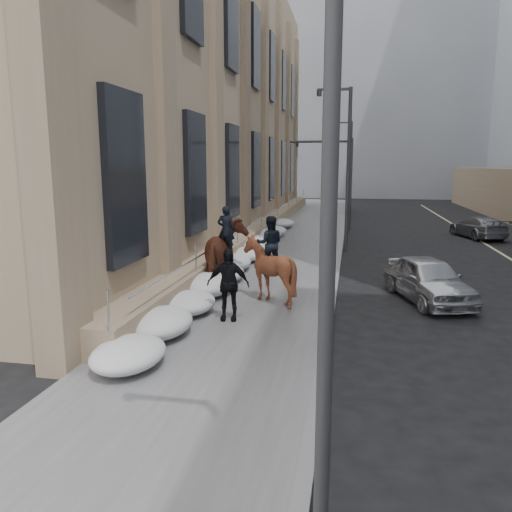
# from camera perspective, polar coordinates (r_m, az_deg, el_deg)

# --- Properties ---
(ground) EXTENTS (140.00, 140.00, 0.00)m
(ground) POSITION_cam_1_polar(r_m,az_deg,el_deg) (12.51, -4.42, -10.00)
(ground) COLOR black
(ground) RESTS_ON ground
(sidewalk) EXTENTS (5.00, 80.00, 0.12)m
(sidewalk) POSITION_cam_1_polar(r_m,az_deg,el_deg) (21.95, 2.45, -0.85)
(sidewalk) COLOR #535356
(sidewalk) RESTS_ON ground
(curb) EXTENTS (0.24, 80.00, 0.12)m
(curb) POSITION_cam_1_polar(r_m,az_deg,el_deg) (21.73, 9.30, -1.10)
(curb) COLOR slate
(curb) RESTS_ON ground
(limestone_building) EXTENTS (6.10, 44.00, 18.00)m
(limestone_building) POSITION_cam_1_polar(r_m,az_deg,el_deg) (32.68, -4.34, 18.42)
(limestone_building) COLOR #8F7B5E
(limestone_building) RESTS_ON ground
(bg_building_mid) EXTENTS (30.00, 12.00, 28.00)m
(bg_building_mid) POSITION_cam_1_polar(r_m,az_deg,el_deg) (71.95, 12.06, 17.95)
(bg_building_mid) COLOR slate
(bg_building_mid) RESTS_ON ground
(bg_building_far) EXTENTS (24.00, 12.00, 20.00)m
(bg_building_far) POSITION_cam_1_polar(r_m,az_deg,el_deg) (83.98, 4.75, 14.29)
(bg_building_far) COLOR gray
(bg_building_far) RESTS_ON ground
(streetlight_near) EXTENTS (1.71, 0.24, 8.00)m
(streetlight_near) POSITION_cam_1_polar(r_m,az_deg,el_deg) (5.31, 6.75, 12.66)
(streetlight_near) COLOR #2D2D30
(streetlight_near) RESTS_ON ground
(streetlight_mid) EXTENTS (1.71, 0.24, 8.00)m
(streetlight_mid) POSITION_cam_1_polar(r_m,az_deg,el_deg) (25.30, 10.16, 10.80)
(streetlight_mid) COLOR #2D2D30
(streetlight_mid) RESTS_ON ground
(streetlight_far) EXTENTS (1.71, 0.24, 8.00)m
(streetlight_far) POSITION_cam_1_polar(r_m,az_deg,el_deg) (45.30, 10.55, 10.57)
(streetlight_far) COLOR #2D2D30
(streetlight_far) RESTS_ON ground
(traffic_signal) EXTENTS (4.10, 0.22, 6.00)m
(traffic_signal) POSITION_cam_1_polar(r_m,az_deg,el_deg) (33.31, 9.18, 9.72)
(traffic_signal) COLOR #2D2D30
(traffic_signal) RESTS_ON ground
(snow_bank) EXTENTS (1.70, 18.10, 0.76)m
(snow_bank) POSITION_cam_1_polar(r_m,az_deg,el_deg) (20.31, -2.30, -0.60)
(snow_bank) COLOR silver
(snow_bank) RESTS_ON sidewalk
(mounted_horse_left) EXTENTS (1.33, 2.76, 2.80)m
(mounted_horse_left) POSITION_cam_1_polar(r_m,az_deg,el_deg) (17.73, -3.46, 0.52)
(mounted_horse_left) COLOR #442014
(mounted_horse_left) RESTS_ON sidewalk
(mounted_horse_right) EXTENTS (1.94, 2.11, 2.68)m
(mounted_horse_right) POSITION_cam_1_polar(r_m,az_deg,el_deg) (15.49, 1.50, -1.16)
(mounted_horse_right) COLOR #502717
(mounted_horse_right) RESTS_ON sidewalk
(pedestrian) EXTENTS (1.21, 0.60, 2.00)m
(pedestrian) POSITION_cam_1_polar(r_m,az_deg,el_deg) (13.70, -3.22, -3.27)
(pedestrian) COLOR black
(pedestrian) RESTS_ON sidewalk
(car_silver) EXTENTS (2.86, 4.56, 1.45)m
(car_silver) POSITION_cam_1_polar(r_m,az_deg,el_deg) (16.98, 19.07, -2.51)
(car_silver) COLOR #A7A9AF
(car_silver) RESTS_ON ground
(car_grey) EXTENTS (2.91, 4.81, 1.30)m
(car_grey) POSITION_cam_1_polar(r_m,az_deg,el_deg) (32.67, 24.03, 3.04)
(car_grey) COLOR slate
(car_grey) RESTS_ON ground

